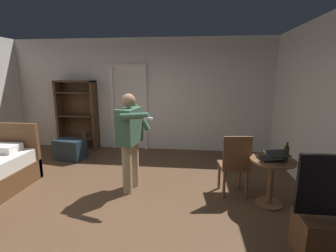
{
  "coord_description": "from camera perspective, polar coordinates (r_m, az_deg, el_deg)",
  "views": [
    {
      "loc": [
        1.34,
        -3.07,
        1.87
      ],
      "look_at": [
        0.94,
        0.51,
        1.09
      ],
      "focal_mm": 25.52,
      "sensor_mm": 36.0,
      "label": 1
    }
  ],
  "objects": [
    {
      "name": "ground_plane",
      "position": [
        3.84,
        -15.75,
        -17.47
      ],
      "size": [
        7.02,
        7.02,
        0.0
      ],
      "primitive_type": "plane",
      "color": "brown"
    },
    {
      "name": "wall_back",
      "position": [
        6.05,
        -6.53,
        7.32
      ],
      "size": [
        6.62,
        0.12,
        2.73
      ],
      "primitive_type": "cube",
      "color": "silver",
      "rests_on": "ground_plane"
    },
    {
      "name": "doorway_frame",
      "position": [
        6.06,
        -9.34,
        5.88
      ],
      "size": [
        0.93,
        0.08,
        2.13
      ],
      "color": "white",
      "rests_on": "ground_plane"
    },
    {
      "name": "bookshelf",
      "position": [
        6.43,
        -20.76,
        3.04
      ],
      "size": [
        0.98,
        0.32,
        1.73
      ],
      "color": "#4C331E",
      "rests_on": "ground_plane"
    },
    {
      "name": "side_table",
      "position": [
        3.78,
        23.47,
        -10.59
      ],
      "size": [
        0.62,
        0.62,
        0.7
      ],
      "color": "brown",
      "rests_on": "ground_plane"
    },
    {
      "name": "laptop",
      "position": [
        3.64,
        23.75,
        -6.74
      ],
      "size": [
        0.39,
        0.4,
        0.15
      ],
      "color": "black",
      "rests_on": "side_table"
    },
    {
      "name": "bottle_on_table",
      "position": [
        3.64,
        26.41,
        -5.93
      ],
      "size": [
        0.06,
        0.06,
        0.28
      ],
      "color": "#2C2D15",
      "rests_on": "side_table"
    },
    {
      "name": "wooden_chair",
      "position": [
        3.83,
        15.64,
        -8.5
      ],
      "size": [
        0.47,
        0.47,
        0.99
      ],
      "color": "brown",
      "rests_on": "ground_plane"
    },
    {
      "name": "person_blue_shirt",
      "position": [
        3.85,
        -8.98,
        -2.23
      ],
      "size": [
        0.61,
        0.71,
        1.58
      ],
      "color": "tan",
      "rests_on": "ground_plane"
    },
    {
      "name": "suitcase_dark",
      "position": [
        5.79,
        -22.34,
        -5.22
      ],
      "size": [
        0.69,
        0.49,
        0.46
      ],
      "primitive_type": "cube",
      "rotation": [
        0.0,
        0.0,
        -0.19
      ],
      "color": "#1E2D38",
      "rests_on": "ground_plane"
    }
  ]
}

